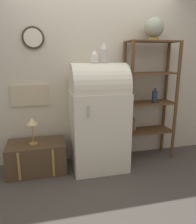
% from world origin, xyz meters
% --- Properties ---
extents(ground_plane, '(12.00, 12.00, 0.00)m').
position_xyz_m(ground_plane, '(0.00, 0.00, 0.00)').
color(ground_plane, '#4C4742').
extents(wall_back, '(7.00, 0.09, 2.70)m').
position_xyz_m(wall_back, '(-0.01, 0.57, 1.35)').
color(wall_back, beige).
rests_on(wall_back, ground_plane).
extents(refrigerator, '(0.76, 0.69, 1.50)m').
position_xyz_m(refrigerator, '(-0.00, 0.22, 0.77)').
color(refrigerator, silver).
rests_on(refrigerator, ground_plane).
extents(suitcase_trunk, '(0.79, 0.49, 0.43)m').
position_xyz_m(suitcase_trunk, '(-0.88, 0.27, 0.21)').
color(suitcase_trunk, brown).
rests_on(suitcase_trunk, ground_plane).
extents(shelf_unit, '(0.78, 0.37, 1.80)m').
position_xyz_m(shelf_unit, '(0.82, 0.35, 0.98)').
color(shelf_unit, brown).
rests_on(shelf_unit, ground_plane).
extents(globe, '(0.28, 0.28, 0.32)m').
position_xyz_m(globe, '(0.84, 0.35, 1.97)').
color(globe, '#AD8942').
rests_on(globe, shelf_unit).
extents(vase_left, '(0.10, 0.10, 0.16)m').
position_xyz_m(vase_left, '(-0.05, 0.21, 1.58)').
color(vase_left, white).
rests_on(vase_left, refrigerator).
extents(vase_center, '(0.12, 0.12, 0.26)m').
position_xyz_m(vase_center, '(0.07, 0.23, 1.62)').
color(vase_center, beige).
rests_on(vase_center, refrigerator).
extents(desk_lamp, '(0.16, 0.16, 0.37)m').
position_xyz_m(desk_lamp, '(-0.91, 0.23, 0.72)').
color(desk_lamp, '#AD8942').
rests_on(desk_lamp, suitcase_trunk).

